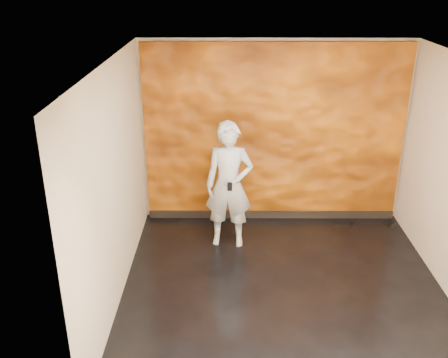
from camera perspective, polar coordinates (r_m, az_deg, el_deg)
room at (r=5.75m, az=7.40°, el=-0.90°), size 4.02×4.02×2.81m
feature_wall at (r=7.58m, az=5.72°, el=5.01°), size 3.90×0.06×2.75m
baseboard at (r=8.05m, az=5.38°, el=-4.04°), size 3.90×0.04×0.12m
man at (r=6.95m, az=0.58°, el=-0.73°), size 0.70×0.49×1.82m
phone at (r=6.68m, az=0.66°, el=-0.88°), size 0.07×0.01×0.12m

